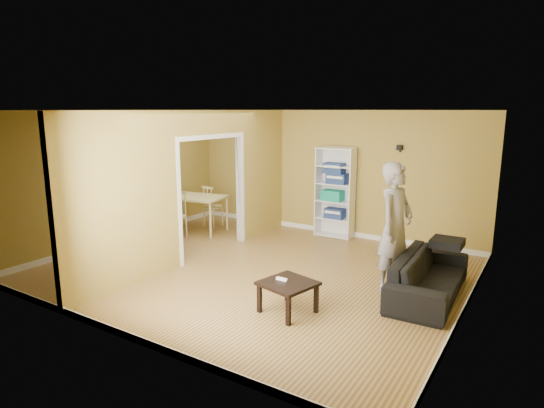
{
  "coord_description": "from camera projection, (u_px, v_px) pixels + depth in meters",
  "views": [
    {
      "loc": [
        4.06,
        -5.93,
        2.61
      ],
      "look_at": [
        0.2,
        0.2,
        1.1
      ],
      "focal_mm": 30.0,
      "sensor_mm": 36.0,
      "label": 1
    }
  ],
  "objects": [
    {
      "name": "room_shell",
      "position": [
        255.0,
        193.0,
        7.3
      ],
      "size": [
        6.5,
        6.5,
        6.5
      ],
      "color": "#A97F4A",
      "rests_on": "ground"
    },
    {
      "name": "partition",
      "position": [
        198.0,
        186.0,
        7.93
      ],
      "size": [
        0.22,
        5.5,
        2.6
      ],
      "primitive_type": null,
      "color": "olive",
      "rests_on": "ground"
    },
    {
      "name": "wall_speaker",
      "position": [
        400.0,
        148.0,
        8.62
      ],
      "size": [
        0.1,
        0.1,
        0.1
      ],
      "primitive_type": "cube",
      "color": "black",
      "rests_on": "room_shell"
    },
    {
      "name": "sofa",
      "position": [
        429.0,
        270.0,
        6.42
      ],
      "size": [
        2.07,
        0.95,
        0.78
      ],
      "primitive_type": "imported",
      "rotation": [
        0.0,
        0.0,
        1.61
      ],
      "color": "black",
      "rests_on": "ground"
    },
    {
      "name": "person",
      "position": [
        395.0,
        216.0,
        6.54
      ],
      "size": [
        0.91,
        0.77,
        2.21
      ],
      "primitive_type": "imported",
      "rotation": [
        0.0,
        0.0,
        1.38
      ],
      "color": "slate",
      "rests_on": "ground"
    },
    {
      "name": "bookshelf",
      "position": [
        336.0,
        192.0,
        9.4
      ],
      "size": [
        0.78,
        0.34,
        1.86
      ],
      "color": "white",
      "rests_on": "ground"
    },
    {
      "name": "paper_box_navy_a",
      "position": [
        335.0,
        213.0,
        9.44
      ],
      "size": [
        0.39,
        0.26,
        0.2
      ],
      "primitive_type": "cube",
      "color": "navy",
      "rests_on": "bookshelf"
    },
    {
      "name": "paper_box_teal",
      "position": [
        333.0,
        195.0,
        9.4
      ],
      "size": [
        0.42,
        0.28,
        0.22
      ],
      "primitive_type": "cube",
      "color": "#257977",
      "rests_on": "bookshelf"
    },
    {
      "name": "paper_box_navy_b",
      "position": [
        337.0,
        179.0,
        9.28
      ],
      "size": [
        0.41,
        0.27,
        0.21
      ],
      "primitive_type": "cube",
      "color": "navy",
      "rests_on": "bookshelf"
    },
    {
      "name": "paper_box_navy_c",
      "position": [
        334.0,
        168.0,
        9.28
      ],
      "size": [
        0.41,
        0.27,
        0.21
      ],
      "primitive_type": "cube",
      "color": "#2C4A83",
      "rests_on": "bookshelf"
    },
    {
      "name": "coffee_table",
      "position": [
        288.0,
        287.0,
        5.9
      ],
      "size": [
        0.63,
        0.63,
        0.42
      ],
      "rotation": [
        0.0,
        0.0,
        -0.24
      ],
      "color": "black",
      "rests_on": "ground"
    },
    {
      "name": "game_controller",
      "position": [
        282.0,
        279.0,
        5.94
      ],
      "size": [
        0.16,
        0.04,
        0.03
      ],
      "primitive_type": "cube",
      "color": "white",
      "rests_on": "coffee_table"
    },
    {
      "name": "dining_table",
      "position": [
        196.0,
        200.0,
        9.82
      ],
      "size": [
        1.24,
        0.83,
        0.77
      ],
      "rotation": [
        0.0,
        0.0,
        0.17
      ],
      "color": "#CBBD79",
      "rests_on": "ground"
    },
    {
      "name": "chair_left",
      "position": [
        171.0,
        206.0,
        10.25
      ],
      "size": [
        0.44,
        0.44,
        0.95
      ],
      "primitive_type": null,
      "rotation": [
        0.0,
        0.0,
        -1.56
      ],
      "color": "tan",
      "rests_on": "ground"
    },
    {
      "name": "chair_near",
      "position": [
        176.0,
        215.0,
        9.39
      ],
      "size": [
        0.47,
        0.47,
        0.95
      ],
      "primitive_type": null,
      "rotation": [
        0.0,
        0.0,
        -0.09
      ],
      "color": "tan",
      "rests_on": "ground"
    },
    {
      "name": "chair_far",
      "position": [
        213.0,
        206.0,
        10.33
      ],
      "size": [
        0.46,
        0.46,
        0.93
      ],
      "primitive_type": null,
      "rotation": [
        0.0,
        0.0,
        3.05
      ],
      "color": "tan",
      "rests_on": "ground"
    }
  ]
}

